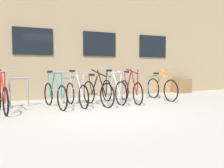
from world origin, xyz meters
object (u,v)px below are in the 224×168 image
planter_box (182,86)px  bicycle_silver (76,93)px  bicycle_red (2,97)px  bicycle_black (97,92)px  bicycle_teal (55,94)px  bicycle_white (113,90)px  bicycle_orange (161,88)px  bicycle_maroon (131,90)px

planter_box → bicycle_silver: bearing=-164.0°
bicycle_red → planter_box: (7.15, 1.62, -0.09)m
bicycle_silver → bicycle_black: bearing=-13.4°
bicycle_black → bicycle_teal: size_ratio=0.98×
bicycle_white → bicycle_orange: size_ratio=0.98×
bicycle_silver → bicycle_red: bicycle_red is taller
bicycle_maroon → planter_box: size_ratio=2.51×
bicycle_teal → planter_box: 6.01m
bicycle_maroon → bicycle_orange: 1.28m
bicycle_silver → bicycle_teal: size_ratio=0.98×
bicycle_black → bicycle_maroon: 1.17m
bicycle_black → bicycle_orange: size_ratio=0.98×
bicycle_white → bicycle_silver: bicycle_white is taller
bicycle_maroon → bicycle_teal: 2.38m
bicycle_silver → bicycle_teal: (-0.62, -0.02, 0.00)m
bicycle_teal → bicycle_orange: bearing=1.5°
bicycle_black → bicycle_white: (0.61, 0.20, 0.01)m
planter_box → bicycle_orange: bearing=-146.8°
bicycle_red → planter_box: bearing=12.8°
bicycle_maroon → bicycle_orange: (1.27, 0.12, 0.01)m
bicycle_maroon → bicycle_orange: bearing=5.2°
bicycle_maroon → bicycle_teal: (-2.38, 0.02, -0.01)m
bicycle_maroon → bicycle_silver: size_ratio=1.03×
bicycle_orange → bicycle_maroon: bearing=-174.8°
bicycle_white → bicycle_red: size_ratio=0.98×
bicycle_silver → bicycle_orange: size_ratio=0.98×
bicycle_white → bicycle_silver: bearing=-177.0°
bicycle_black → bicycle_red: bearing=179.8°
bicycle_silver → bicycle_orange: (3.03, 0.07, 0.02)m
bicycle_white → bicycle_silver: 1.21m
bicycle_black → bicycle_white: size_ratio=1.00×
bicycle_black → bicycle_silver: size_ratio=1.00×
bicycle_orange → bicycle_teal: size_ratio=1.00×
bicycle_maroon → bicycle_teal: bicycle_maroon is taller
bicycle_silver → planter_box: bicycle_silver is taller
bicycle_maroon → bicycle_silver: bearing=178.7°
bicycle_orange → planter_box: bicycle_orange is taller
bicycle_teal → planter_box: size_ratio=2.48×
bicycle_white → bicycle_red: 3.16m
bicycle_orange → bicycle_black: bearing=-175.0°
bicycle_maroon → bicycle_teal: bearing=179.6°
bicycle_maroon → bicycle_red: (-3.71, -0.09, -0.00)m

